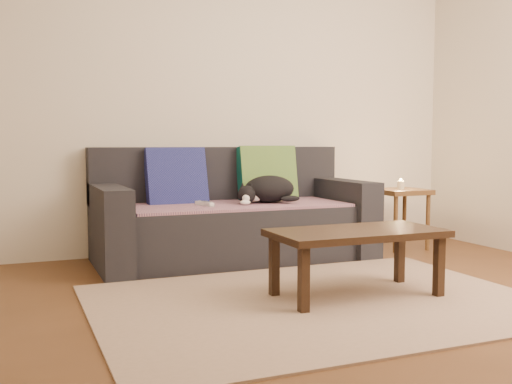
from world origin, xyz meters
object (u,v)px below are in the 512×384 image
wii_remote_a (204,203)px  coffee_table (357,238)px  side_table (401,200)px  wii_remote_b (208,204)px  cat (267,190)px  sofa (232,219)px

wii_remote_a → coffee_table: size_ratio=0.15×
side_table → wii_remote_a: bearing=180.0°
wii_remote_a → coffee_table: wii_remote_a is taller
wii_remote_a → side_table: bearing=-117.6°
wii_remote_b → coffee_table: bearing=-164.9°
cat → wii_remote_b: cat is taller
sofa → cat: (0.26, -0.10, 0.23)m
wii_remote_a → side_table: (1.76, -0.00, -0.03)m
cat → wii_remote_a: bearing=-157.3°
cat → side_table: 1.24m
wii_remote_b → side_table: 1.75m
sofa → cat: sofa is taller
sofa → wii_remote_b: 0.34m
wii_remote_b → side_table: (1.75, 0.05, -0.03)m
cat → side_table: bearing=20.3°
coffee_table → sofa: bearing=100.8°
wii_remote_a → wii_remote_b: same height
cat → side_table: cat is taller
coffee_table → wii_remote_a: bearing=112.6°
wii_remote_a → side_table: side_table is taller
sofa → cat: size_ratio=3.88×
wii_remote_b → sofa: bearing=-64.3°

